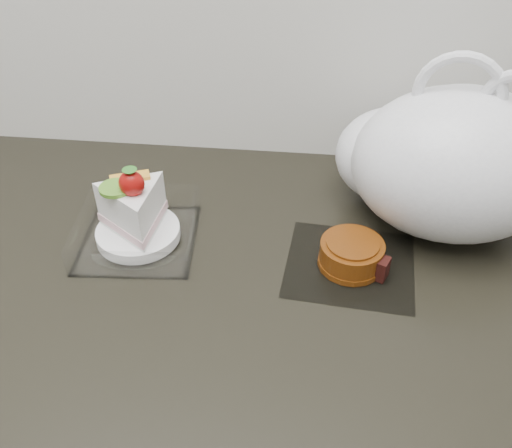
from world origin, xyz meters
The scene contains 4 objects.
counter centered at (0.00, 1.69, 0.45)m, with size 2.04×0.64×0.90m.
cake_tray centered at (0.03, 1.74, 0.93)m, with size 0.17×0.17×0.12m.
mooncake_wrap centered at (0.32, 1.72, 0.92)m, with size 0.18×0.17×0.04m.
plastic_bag centered at (0.43, 1.83, 1.00)m, with size 0.35×0.31×0.26m.
Camera 1 is at (0.25, 1.16, 1.41)m, focal length 40.00 mm.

